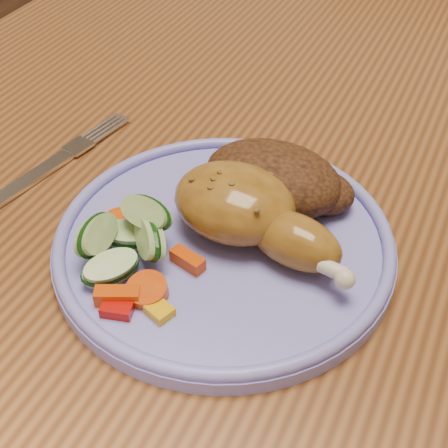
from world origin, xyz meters
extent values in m
cube|color=brown|center=(0.00, 0.00, 0.73)|extent=(0.90, 1.40, 0.04)
cube|color=brown|center=(-0.39, 0.64, 0.35)|extent=(0.06, 0.06, 0.71)
cube|color=#4C2D16|center=(0.00, 0.55, 0.43)|extent=(0.42, 0.42, 0.04)
cylinder|color=#4C2D16|center=(-0.18, 0.37, 0.21)|extent=(0.04, 0.04, 0.41)
cylinder|color=#4C2D16|center=(-0.18, 0.73, 0.21)|extent=(0.04, 0.04, 0.41)
cylinder|color=#4C2D16|center=(0.18, 0.37, 0.21)|extent=(0.04, 0.04, 0.41)
cylinder|color=#7B78DA|center=(-0.01, -0.14, 0.76)|extent=(0.26, 0.26, 0.01)
torus|color=#7B78DA|center=(-0.01, -0.14, 0.77)|extent=(0.26, 0.26, 0.01)
ellipsoid|color=#92621E|center=(-0.01, -0.12, 0.79)|extent=(0.10, 0.08, 0.05)
ellipsoid|color=#92621E|center=(0.04, -0.14, 0.78)|extent=(0.08, 0.05, 0.04)
sphere|color=beige|center=(0.09, -0.16, 0.78)|extent=(0.01, 0.01, 0.01)
ellipsoid|color=#492712|center=(0.00, -0.08, 0.78)|extent=(0.11, 0.08, 0.05)
ellipsoid|color=#492712|center=(0.04, -0.07, 0.78)|extent=(0.06, 0.04, 0.03)
ellipsoid|color=#492712|center=(-0.03, -0.09, 0.77)|extent=(0.05, 0.04, 0.02)
cube|color=#A50A05|center=(-0.05, -0.23, 0.77)|extent=(0.02, 0.02, 0.01)
cube|color=#E5A507|center=(-0.02, -0.22, 0.77)|extent=(0.02, 0.02, 0.01)
cube|color=#E14907|center=(-0.05, -0.23, 0.77)|extent=(0.03, 0.02, 0.01)
cube|color=#E14907|center=(-0.02, -0.18, 0.77)|extent=(0.03, 0.02, 0.01)
cylinder|color=#E14907|center=(-0.04, -0.21, 0.77)|extent=(0.03, 0.03, 0.01)
cylinder|color=#E14907|center=(-0.09, -0.16, 0.77)|extent=(0.02, 0.03, 0.01)
cylinder|color=#ADC882|center=(-0.06, -0.17, 0.79)|extent=(0.05, 0.04, 0.04)
cylinder|color=#ADC882|center=(-0.09, -0.20, 0.78)|extent=(0.03, 0.04, 0.04)
cylinder|color=#ADC882|center=(-0.07, -0.17, 0.77)|extent=(0.05, 0.05, 0.02)
cylinder|color=#ADC882|center=(-0.05, -0.18, 0.78)|extent=(0.05, 0.05, 0.04)
cylinder|color=#ADC882|center=(-0.07, -0.21, 0.77)|extent=(0.06, 0.06, 0.02)
cube|color=silver|center=(-0.20, -0.15, 0.75)|extent=(0.04, 0.14, 0.00)
cube|color=silver|center=(-0.19, -0.08, 0.75)|extent=(0.03, 0.08, 0.00)
camera|label=1|loc=(0.13, -0.45, 1.09)|focal=50.00mm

